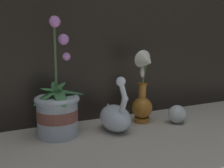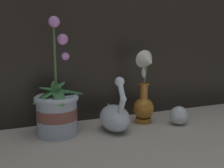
{
  "view_description": "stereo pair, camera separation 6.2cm",
  "coord_description": "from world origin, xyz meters",
  "px_view_note": "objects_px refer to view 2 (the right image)",
  "views": [
    {
      "loc": [
        -0.43,
        -0.72,
        0.34
      ],
      "look_at": [
        -0.03,
        0.13,
        0.17
      ],
      "focal_mm": 42.0,
      "sensor_mm": 36.0,
      "label": 1
    },
    {
      "loc": [
        -0.38,
        -0.75,
        0.34
      ],
      "look_at": [
        -0.03,
        0.13,
        0.17
      ],
      "focal_mm": 42.0,
      "sensor_mm": 36.0,
      "label": 2
    }
  ],
  "objects_px": {
    "orchid_potted_plant": "(57,109)",
    "glass_sphere": "(179,115)",
    "swan_figurine": "(115,116)",
    "blue_vase": "(145,94)"
  },
  "relations": [
    {
      "from": "swan_figurine",
      "to": "glass_sphere",
      "type": "xyz_separation_m",
      "value": [
        0.26,
        -0.03,
        -0.02
      ]
    },
    {
      "from": "orchid_potted_plant",
      "to": "blue_vase",
      "type": "bearing_deg",
      "value": -0.32
    },
    {
      "from": "blue_vase",
      "to": "orchid_potted_plant",
      "type": "bearing_deg",
      "value": 179.68
    },
    {
      "from": "glass_sphere",
      "to": "orchid_potted_plant",
      "type": "bearing_deg",
      "value": 171.46
    },
    {
      "from": "swan_figurine",
      "to": "blue_vase",
      "type": "distance_m",
      "value": 0.16
    },
    {
      "from": "blue_vase",
      "to": "glass_sphere",
      "type": "height_order",
      "value": "blue_vase"
    },
    {
      "from": "orchid_potted_plant",
      "to": "glass_sphere",
      "type": "height_order",
      "value": "orchid_potted_plant"
    },
    {
      "from": "swan_figurine",
      "to": "blue_vase",
      "type": "relative_size",
      "value": 0.71
    },
    {
      "from": "swan_figurine",
      "to": "glass_sphere",
      "type": "distance_m",
      "value": 0.26
    },
    {
      "from": "orchid_potted_plant",
      "to": "glass_sphere",
      "type": "xyz_separation_m",
      "value": [
        0.46,
        -0.07,
        -0.05
      ]
    }
  ]
}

